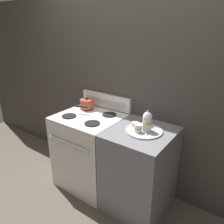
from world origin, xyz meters
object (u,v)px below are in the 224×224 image
Objects in this scene: creamer_jug at (138,128)px; serving_tray at (144,131)px; stove at (91,150)px; teacup_left at (148,124)px; teapot at (147,121)px; saucepan at (87,104)px; teacup_right at (135,125)px.

serving_tray is at bearing 69.19° from creamer_jug.
teacup_left is (0.68, 0.12, 0.49)m from stove.
teapot is (0.71, 0.02, 0.56)m from stove.
serving_tray is (0.86, -0.13, -0.06)m from saucepan.
teacup_left is (-0.01, 0.11, 0.03)m from serving_tray.
teacup_left reaches higher than stove.
saucepan is 0.77m from teacup_right.
saucepan is at bearing 171.12° from serving_tray.
teacup_right is at bearing 135.30° from creamer_jug.
creamer_jug is (-0.03, -0.07, 0.05)m from serving_tray.
teacup_left is (-0.04, 0.10, -0.07)m from teapot.
teacup_right is 1.50× the size of creamer_jug.
stove is 0.83m from creamer_jug.
saucepan is 2.29× the size of teacup_left.
teapot is 1.83× the size of teacup_right.
teapot is at bearing -1.65° from teacup_right.
teapot is at bearing -8.44° from saucepan.
teacup_right is (-0.10, 0.01, 0.03)m from serving_tray.
teacup_left is at bearing 110.64° from teapot.
teapot reaches higher than teacup_right.
creamer_jug is at bearing -110.81° from serving_tray.
creamer_jug is (0.83, -0.20, -0.02)m from saucepan.
stove is 0.76m from teacup_right.
saucepan reaches higher than teacup_left.
stove is 0.91m from teapot.
stove is at bearing -178.14° from teacup_right.
teapot is 0.11m from creamer_jug.
teacup_left reaches higher than serving_tray.
saucepan is 0.86m from creamer_jug.
stove is 0.84m from teacup_left.
saucepan is at bearing 170.44° from teacup_right.
teacup_right is at bearing 178.35° from teapot.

